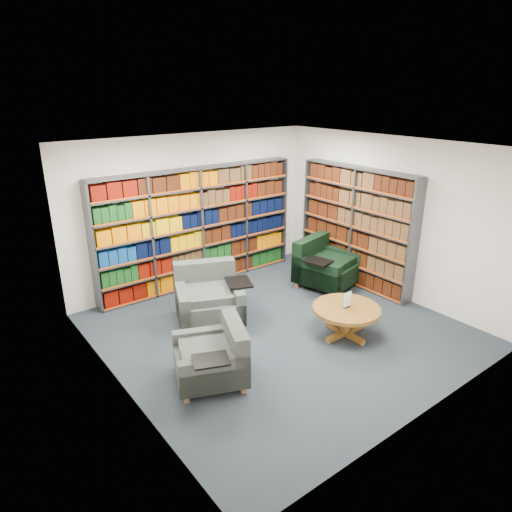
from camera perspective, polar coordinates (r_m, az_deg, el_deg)
room_shell at (r=6.64m, az=3.14°, el=1.39°), size 5.02×5.02×2.82m
bookshelf_back at (r=8.56m, az=-7.09°, el=3.55°), size 4.00×0.28×2.20m
bookshelf_right at (r=8.73m, az=12.35°, el=3.55°), size 0.28×2.50×2.20m
chair_teal_left at (r=7.39m, az=-6.00°, el=-5.31°), size 1.34×1.30×0.91m
chair_green_right at (r=8.72m, az=8.36°, el=-1.35°), size 1.27×1.18×0.89m
chair_teal_front at (r=5.97m, az=-4.98°, el=-12.62°), size 1.12×1.15×0.78m
coffee_table at (r=7.00m, az=11.20°, el=-7.02°), size 1.01×1.01×0.71m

